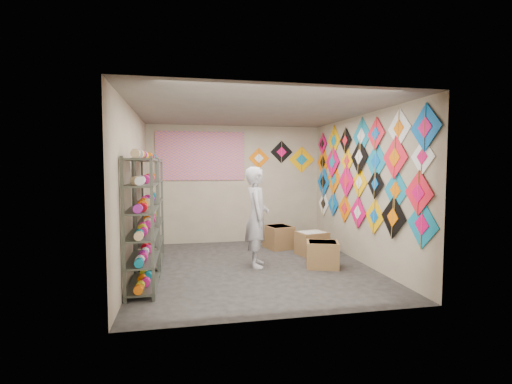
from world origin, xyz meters
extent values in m
plane|color=black|center=(0.00, 0.00, 0.00)|extent=(4.50, 4.50, 0.00)
plane|color=tan|center=(0.00, 2.25, 1.35)|extent=(4.00, 0.00, 4.00)
plane|color=tan|center=(0.00, -2.25, 1.35)|extent=(4.00, 0.00, 4.00)
plane|color=tan|center=(-2.00, 0.00, 1.35)|extent=(0.00, 4.50, 4.50)
plane|color=tan|center=(2.00, 0.00, 1.35)|extent=(0.00, 4.50, 4.50)
plane|color=slate|center=(0.00, 0.00, 2.70)|extent=(4.50, 4.50, 0.00)
cube|color=#4C5147|center=(-1.78, -0.85, 0.95)|extent=(0.40, 1.10, 1.90)
cube|color=#4C5147|center=(-1.78, 0.45, 0.95)|extent=(0.40, 1.10, 1.90)
cylinder|color=#E51988|center=(-1.78, -1.33, 1.04)|extent=(0.12, 0.10, 0.12)
cylinder|color=orange|center=(-1.78, -1.14, 1.04)|extent=(0.12, 0.10, 0.12)
cylinder|color=yellow|center=(-1.78, -0.95, 1.04)|extent=(0.12, 0.10, 0.12)
cylinder|color=white|center=(-1.78, -0.75, 1.04)|extent=(0.12, 0.10, 0.12)
cylinder|color=red|center=(-1.78, -0.56, 1.04)|extent=(0.12, 0.10, 0.12)
cylinder|color=#962097|center=(-1.78, -0.37, 1.04)|extent=(0.12, 0.10, 0.12)
cylinder|color=#DBB480|center=(-1.78, -0.03, 1.04)|extent=(0.12, 0.10, 0.12)
cylinder|color=#0D7590|center=(-1.78, 0.16, 1.04)|extent=(0.12, 0.10, 0.12)
cylinder|color=#E51988|center=(-1.78, 0.35, 1.04)|extent=(0.12, 0.10, 0.12)
cylinder|color=orange|center=(-1.78, 0.55, 1.04)|extent=(0.12, 0.10, 0.12)
cylinder|color=yellow|center=(-1.78, 0.74, 1.04)|extent=(0.12, 0.10, 0.12)
cylinder|color=white|center=(-1.78, 0.93, 1.04)|extent=(0.12, 0.10, 0.12)
cube|color=#117FA4|center=(1.99, -1.83, 0.98)|extent=(0.01, 0.69, 0.69)
cube|color=black|center=(1.97, -1.15, 0.98)|extent=(0.03, 0.68, 0.68)
cube|color=#FFB201|center=(1.99, -0.55, 0.92)|extent=(0.04, 0.62, 0.62)
cube|color=#E1065C|center=(1.97, 0.02, 0.91)|extent=(0.02, 0.61, 0.61)
cube|color=#FB6D00|center=(1.99, 0.63, 0.92)|extent=(0.03, 0.59, 0.59)
cube|color=blue|center=(1.97, 1.19, 0.95)|extent=(0.02, 0.53, 0.53)
cube|color=white|center=(1.99, 1.77, 0.91)|extent=(0.03, 0.60, 0.60)
cube|color=red|center=(1.97, -1.76, 1.40)|extent=(0.01, 0.63, 0.63)
cube|color=#117FA4|center=(1.99, -1.17, 1.40)|extent=(0.02, 0.65, 0.65)
cube|color=black|center=(1.97, -0.59, 1.47)|extent=(0.03, 0.52, 0.52)
cube|color=#FFB201|center=(1.99, 0.02, 1.47)|extent=(0.04, 0.58, 0.58)
cube|color=#E1065C|center=(1.97, 0.54, 1.47)|extent=(0.01, 0.66, 0.66)
cube|color=#FB6D00|center=(1.99, 1.21, 1.49)|extent=(0.04, 0.71, 0.71)
cube|color=blue|center=(1.97, 1.76, 1.41)|extent=(0.02, 0.72, 0.72)
cube|color=white|center=(1.99, -1.79, 1.90)|extent=(0.03, 0.52, 0.52)
cube|color=red|center=(1.97, -1.15, 1.90)|extent=(0.03, 0.67, 0.67)
cube|color=#117FA4|center=(1.99, -0.56, 1.85)|extent=(0.04, 0.67, 0.67)
cube|color=black|center=(1.97, 0.01, 1.94)|extent=(0.04, 0.66, 0.66)
cube|color=#FFB201|center=(1.99, 0.56, 1.88)|extent=(0.03, 0.53, 0.53)
cube|color=#E1065C|center=(1.97, 1.25, 1.86)|extent=(0.04, 0.70, 0.70)
cube|color=#FB6D00|center=(1.99, 1.83, 1.86)|extent=(0.02, 0.70, 0.70)
cube|color=blue|center=(1.97, -1.86, 2.29)|extent=(0.02, 0.65, 0.65)
cube|color=white|center=(1.99, -1.22, 2.34)|extent=(0.02, 0.60, 0.60)
cube|color=red|center=(1.97, -0.57, 2.31)|extent=(0.03, 0.56, 0.56)
cube|color=#117FA4|center=(1.99, -0.03, 2.32)|extent=(0.03, 0.69, 0.69)
cube|color=black|center=(1.97, 0.61, 2.28)|extent=(0.02, 0.52, 0.52)
cube|color=#FFB201|center=(1.99, 1.22, 2.32)|extent=(0.02, 0.65, 0.65)
cube|color=#E1065C|center=(1.97, 1.85, 2.28)|extent=(0.02, 0.51, 0.51)
cube|color=#FB6D00|center=(0.55, 2.24, 1.96)|extent=(0.49, 0.02, 0.49)
cube|color=black|center=(1.10, 2.24, 2.10)|extent=(0.54, 0.02, 0.54)
cube|color=#FFB201|center=(1.60, 2.24, 1.92)|extent=(0.63, 0.02, 0.63)
cube|color=#8C51AF|center=(-0.80, 2.23, 2.00)|extent=(2.00, 0.01, 1.10)
imported|color=silver|center=(0.07, 0.04, 0.88)|extent=(0.78, 0.63, 1.76)
cube|color=olive|center=(1.17, -0.26, 0.23)|extent=(0.66, 0.60, 0.46)
cube|color=olive|center=(1.31, 0.67, 0.23)|extent=(0.65, 0.58, 0.46)
cube|color=olive|center=(0.81, 1.37, 0.24)|extent=(0.63, 0.67, 0.48)
camera|label=1|loc=(-1.21, -6.29, 1.77)|focal=26.00mm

